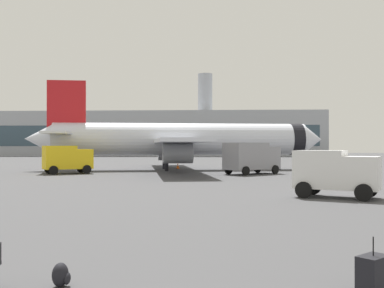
{
  "coord_description": "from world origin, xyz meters",
  "views": [
    {
      "loc": [
        0.33,
        -4.04,
        2.81
      ],
      "look_at": [
        -1.53,
        29.95,
        3.0
      ],
      "focal_mm": 42.34,
      "sensor_mm": 36.0,
      "label": 1
    }
  ],
  "objects_px": {
    "service_truck": "(67,158)",
    "safety_cone_mid": "(252,165)",
    "safety_cone_near": "(178,166)",
    "traveller_backpack": "(61,275)",
    "fuel_truck": "(251,157)",
    "rolling_suitcase": "(373,274)",
    "airplane_at_gate": "(180,139)",
    "cargo_van": "(335,171)"
  },
  "relations": [
    {
      "from": "fuel_truck",
      "to": "traveller_backpack",
      "type": "distance_m",
      "value": 37.99
    },
    {
      "from": "fuel_truck",
      "to": "traveller_backpack",
      "type": "height_order",
      "value": "fuel_truck"
    },
    {
      "from": "safety_cone_mid",
      "to": "safety_cone_near",
      "type": "bearing_deg",
      "value": -166.57
    },
    {
      "from": "cargo_van",
      "to": "rolling_suitcase",
      "type": "bearing_deg",
      "value": -102.13
    },
    {
      "from": "service_truck",
      "to": "rolling_suitcase",
      "type": "xyz_separation_m",
      "value": [
        18.42,
        -37.21,
        -1.22
      ]
    },
    {
      "from": "fuel_truck",
      "to": "safety_cone_near",
      "type": "distance_m",
      "value": 14.12
    },
    {
      "from": "fuel_truck",
      "to": "cargo_van",
      "type": "distance_m",
      "value": 21.31
    },
    {
      "from": "traveller_backpack",
      "to": "rolling_suitcase",
      "type": "bearing_deg",
      "value": -1.48
    },
    {
      "from": "service_truck",
      "to": "safety_cone_mid",
      "type": "distance_m",
      "value": 24.37
    },
    {
      "from": "safety_cone_near",
      "to": "rolling_suitcase",
      "type": "distance_m",
      "value": 49.37
    },
    {
      "from": "fuel_truck",
      "to": "safety_cone_mid",
      "type": "height_order",
      "value": "fuel_truck"
    },
    {
      "from": "safety_cone_near",
      "to": "safety_cone_mid",
      "type": "distance_m",
      "value": 9.82
    },
    {
      "from": "fuel_truck",
      "to": "rolling_suitcase",
      "type": "height_order",
      "value": "fuel_truck"
    },
    {
      "from": "traveller_backpack",
      "to": "airplane_at_gate",
      "type": "bearing_deg",
      "value": 91.61
    },
    {
      "from": "safety_cone_mid",
      "to": "service_truck",
      "type": "bearing_deg",
      "value": -145.45
    },
    {
      "from": "cargo_van",
      "to": "traveller_backpack",
      "type": "xyz_separation_m",
      "value": [
        -9.61,
        -16.27,
        -1.22
      ]
    },
    {
      "from": "airplane_at_gate",
      "to": "service_truck",
      "type": "height_order",
      "value": "airplane_at_gate"
    },
    {
      "from": "rolling_suitcase",
      "to": "safety_cone_mid",
      "type": "bearing_deg",
      "value": 88.17
    },
    {
      "from": "airplane_at_gate",
      "to": "rolling_suitcase",
      "type": "distance_m",
      "value": 45.87
    },
    {
      "from": "safety_cone_mid",
      "to": "fuel_truck",
      "type": "bearing_deg",
      "value": -94.5
    },
    {
      "from": "airplane_at_gate",
      "to": "safety_cone_mid",
      "type": "relative_size",
      "value": 49.75
    },
    {
      "from": "safety_cone_near",
      "to": "rolling_suitcase",
      "type": "xyz_separation_m",
      "value": [
        7.92,
        -48.73,
        0.01
      ]
    },
    {
      "from": "safety_cone_near",
      "to": "rolling_suitcase",
      "type": "height_order",
      "value": "rolling_suitcase"
    },
    {
      "from": "service_truck",
      "to": "safety_cone_near",
      "type": "bearing_deg",
      "value": 47.68
    },
    {
      "from": "airplane_at_gate",
      "to": "cargo_van",
      "type": "xyz_separation_m",
      "value": [
        10.87,
        -28.73,
        -2.21
      ]
    },
    {
      "from": "safety_cone_mid",
      "to": "rolling_suitcase",
      "type": "distance_m",
      "value": 51.04
    },
    {
      "from": "fuel_truck",
      "to": "rolling_suitcase",
      "type": "xyz_separation_m",
      "value": [
        -0.57,
        -37.53,
        -1.38
      ]
    },
    {
      "from": "fuel_truck",
      "to": "rolling_suitcase",
      "type": "bearing_deg",
      "value": -90.87
    },
    {
      "from": "safety_cone_mid",
      "to": "rolling_suitcase",
      "type": "bearing_deg",
      "value": -91.83
    },
    {
      "from": "service_truck",
      "to": "safety_cone_mid",
      "type": "height_order",
      "value": "service_truck"
    },
    {
      "from": "cargo_van",
      "to": "rolling_suitcase",
      "type": "relative_size",
      "value": 4.39
    },
    {
      "from": "cargo_van",
      "to": "safety_cone_mid",
      "type": "distance_m",
      "value": 34.65
    },
    {
      "from": "airplane_at_gate",
      "to": "safety_cone_near",
      "type": "bearing_deg",
      "value": 99.25
    },
    {
      "from": "fuel_truck",
      "to": "traveller_backpack",
      "type": "bearing_deg",
      "value": -100.09
    },
    {
      "from": "service_truck",
      "to": "traveller_backpack",
      "type": "relative_size",
      "value": 10.91
    },
    {
      "from": "safety_cone_near",
      "to": "traveller_backpack",
      "type": "relative_size",
      "value": 1.63
    },
    {
      "from": "service_truck",
      "to": "fuel_truck",
      "type": "height_order",
      "value": "fuel_truck"
    },
    {
      "from": "safety_cone_near",
      "to": "traveller_backpack",
      "type": "height_order",
      "value": "safety_cone_near"
    },
    {
      "from": "service_truck",
      "to": "traveller_backpack",
      "type": "distance_m",
      "value": 39.08
    },
    {
      "from": "service_truck",
      "to": "traveller_backpack",
      "type": "bearing_deg",
      "value": -71.58
    },
    {
      "from": "service_truck",
      "to": "cargo_van",
      "type": "xyz_separation_m",
      "value": [
        21.95,
        -20.78,
        -0.16
      ]
    },
    {
      "from": "airplane_at_gate",
      "to": "fuel_truck",
      "type": "relative_size",
      "value": 5.83
    }
  ]
}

